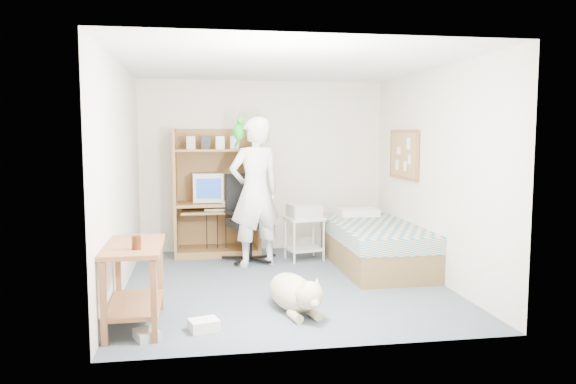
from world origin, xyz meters
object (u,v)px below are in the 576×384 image
(office_chair, at_px, (248,230))
(person, at_px, (255,192))
(printer_cart, at_px, (304,231))
(bed, at_px, (375,245))
(side_desk, at_px, (134,272))
(computer_hutch, at_px, (217,198))
(dog, at_px, (294,293))

(office_chair, distance_m, person, 0.64)
(person, distance_m, printer_cart, 0.94)
(bed, relative_size, person, 1.04)
(office_chair, bearing_deg, person, -97.05)
(side_desk, relative_size, office_chair, 0.85)
(side_desk, bearing_deg, computer_hutch, 73.86)
(bed, distance_m, office_chair, 1.73)
(side_desk, relative_size, dog, 0.88)
(bed, distance_m, printer_cart, 1.01)
(computer_hutch, distance_m, printer_cart, 1.36)
(office_chair, distance_m, printer_cart, 0.78)
(computer_hutch, xyz_separation_m, side_desk, (-0.85, -2.94, -0.33))
(computer_hutch, bearing_deg, dog, -76.99)
(computer_hutch, relative_size, side_desk, 1.80)
(office_chair, xyz_separation_m, printer_cart, (0.77, -0.08, -0.03))
(computer_hutch, height_order, bed, computer_hutch)
(computer_hutch, relative_size, person, 0.92)
(bed, xyz_separation_m, side_desk, (-2.85, -1.82, 0.21))
(office_chair, relative_size, person, 0.60)
(printer_cart, bearing_deg, bed, -46.61)
(printer_cart, bearing_deg, computer_hutch, 142.38)
(office_chair, bearing_deg, printer_cart, -25.69)
(bed, bearing_deg, office_chair, 158.16)
(bed, xyz_separation_m, dog, (-1.36, -1.64, -0.10))
(bed, distance_m, dog, 2.14)
(computer_hutch, bearing_deg, side_desk, -106.14)
(bed, relative_size, side_desk, 2.02)
(computer_hutch, bearing_deg, printer_cart, -25.36)
(office_chair, xyz_separation_m, person, (0.07, -0.31, 0.55))
(office_chair, relative_size, printer_cart, 1.98)
(printer_cart, bearing_deg, person, -173.76)
(computer_hutch, distance_m, office_chair, 0.74)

